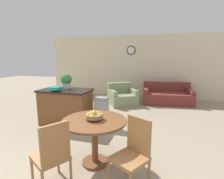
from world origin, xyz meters
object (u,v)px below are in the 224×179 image
object	(u,v)px
fruit_bowl	(94,116)
teal_bowl	(56,88)
dining_table	(95,130)
kitchen_island	(66,107)
armchair	(122,97)
dining_chair_near_left	(53,153)
trash_bin	(102,111)
couch	(167,96)
dining_chair_near_right	(133,150)
potted_plant	(66,81)

from	to	relation	value
fruit_bowl	teal_bowl	bearing A→B (deg)	140.89
dining_table	kitchen_island	distance (m)	2.02
kitchen_island	armchair	xyz separation A→B (m)	(0.97, 2.36, -0.19)
dining_chair_near_left	fruit_bowl	size ratio (longest dim) A/B	3.46
trash_bin	couch	size ratio (longest dim) A/B	0.39
dining_chair_near_right	teal_bowl	size ratio (longest dim) A/B	2.98
dining_table	couch	size ratio (longest dim) A/B	0.55
dining_chair_near_right	fruit_bowl	distance (m)	0.83
dining_chair_near_left	fruit_bowl	xyz separation A→B (m)	(0.32, 0.69, 0.32)
potted_plant	couch	xyz separation A→B (m)	(2.67, 2.81, -0.87)
dining_table	kitchen_island	bearing A→B (deg)	133.86
teal_bowl	armchair	bearing A→B (deg)	66.14
potted_plant	armchair	xyz separation A→B (m)	(1.03, 2.20, -0.87)
kitchen_island	potted_plant	world-z (taller)	potted_plant
kitchen_island	teal_bowl	bearing A→B (deg)	-128.97
dining_chair_near_left	dining_table	bearing A→B (deg)	6.05
potted_plant	trash_bin	size ratio (longest dim) A/B	0.53
fruit_bowl	dining_chair_near_left	bearing A→B (deg)	-114.79
dining_chair_near_right	trash_bin	size ratio (longest dim) A/B	1.27
dining_table	fruit_bowl	world-z (taller)	fruit_bowl
couch	armchair	world-z (taller)	armchair
fruit_bowl	armchair	distance (m)	3.88
couch	armchair	bearing A→B (deg)	-167.21
potted_plant	fruit_bowl	bearing A→B (deg)	-48.05
teal_bowl	couch	size ratio (longest dim) A/B	0.17
fruit_bowl	kitchen_island	size ratio (longest dim) A/B	0.21
teal_bowl	kitchen_island	bearing A→B (deg)	51.03
potted_plant	kitchen_island	bearing A→B (deg)	-71.22
armchair	fruit_bowl	bearing A→B (deg)	-115.49
potted_plant	couch	bearing A→B (deg)	46.47
dining_table	potted_plant	bearing A→B (deg)	131.95
dining_chair_near_right	kitchen_island	distance (m)	2.74
teal_bowl	trash_bin	distance (m)	1.31
fruit_bowl	kitchen_island	bearing A→B (deg)	133.87
dining_table	armchair	world-z (taller)	armchair
fruit_bowl	couch	world-z (taller)	fruit_bowl
dining_chair_near_right	armchair	size ratio (longest dim) A/B	0.74
kitchen_island	armchair	bearing A→B (deg)	67.58
dining_table	fruit_bowl	size ratio (longest dim) A/B	3.79
dining_chair_near_left	dining_chair_near_right	distance (m)	1.07
dining_chair_near_right	kitchen_island	bearing A→B (deg)	-9.40
kitchen_island	dining_chair_near_left	bearing A→B (deg)	-63.29
trash_bin	dining_table	bearing A→B (deg)	-74.30
dining_table	dining_chair_near_left	distance (m)	0.76
dining_table	trash_bin	world-z (taller)	dining_table
dining_chair_near_right	armchair	distance (m)	4.29
dining_chair_near_left	dining_chair_near_right	xyz separation A→B (m)	(1.01, 0.37, 0.00)
fruit_bowl	trash_bin	world-z (taller)	fruit_bowl
dining_table	dining_chair_near_left	world-z (taller)	dining_chair_near_left
dining_table	trash_bin	distance (m)	1.68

